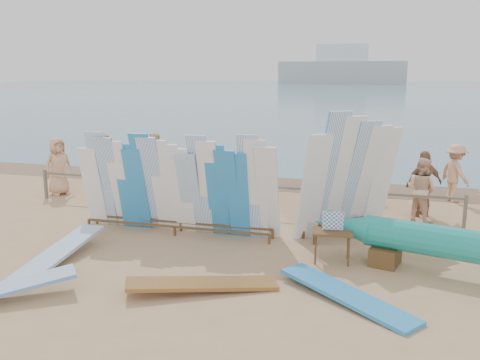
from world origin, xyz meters
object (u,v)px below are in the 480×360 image
(beachgoer_11, at_px, (106,156))
(beachgoer_0, at_px, (58,166))
(beachgoer_10, at_px, (424,184))
(beachgoer_8, at_px, (421,190))
(beachgoer_1, at_px, (102,159))
(beachgoer_6, at_px, (327,182))
(main_surfboard_rack, at_px, (177,188))
(flat_board_a, at_px, (59,261))
(vendor_table, at_px, (332,245))
(beach_chair_right, at_px, (261,195))
(beachgoer_5, at_px, (337,170))
(beachgoer_4, at_px, (257,172))
(side_surfboard_rack, at_px, (349,180))
(stroller, at_px, (349,196))
(flat_board_d, at_px, (346,301))
(flat_board_c, at_px, (203,290))
(beachgoer_7, at_px, (362,173))
(beach_chair_left, at_px, (221,194))
(beachgoer_9, at_px, (455,173))
(beachgoer_3, at_px, (257,162))
(beachgoer_2, at_px, (154,162))
(beachgoer_extra_1, at_px, (136,157))

(beachgoer_11, height_order, beachgoer_0, beachgoer_0)
(beachgoer_10, height_order, beachgoer_8, beachgoer_10)
(beachgoer_1, bearing_deg, beachgoer_6, -97.93)
(main_surfboard_rack, xyz_separation_m, flat_board_a, (-1.65, -2.42, -1.12))
(vendor_table, xyz_separation_m, beach_chair_right, (-2.55, 4.31, -0.12))
(vendor_table, relative_size, beach_chair_right, 1.30)
(main_surfboard_rack, relative_size, beachgoer_5, 2.74)
(beachgoer_1, bearing_deg, beachgoer_4, -90.27)
(main_surfboard_rack, xyz_separation_m, side_surfboard_rack, (3.94, 1.00, 0.23))
(beachgoer_0, bearing_deg, beachgoer_8, -60.94)
(stroller, distance_m, beachgoer_0, 9.09)
(flat_board_d, distance_m, beach_chair_right, 6.78)
(beachgoer_10, bearing_deg, flat_board_c, 26.37)
(beachgoer_6, distance_m, beachgoer_4, 2.65)
(vendor_table, height_order, beachgoer_1, beachgoer_1)
(beachgoer_5, bearing_deg, beachgoer_7, -137.15)
(main_surfboard_rack, distance_m, beach_chair_left, 3.26)
(beachgoer_4, xyz_separation_m, beachgoer_10, (4.84, -0.83, 0.08))
(beachgoer_0, bearing_deg, beachgoer_9, -49.35)
(main_surfboard_rack, bearing_deg, flat_board_d, -32.97)
(beach_chair_right, distance_m, beachgoer_9, 5.89)
(beach_chair_left, relative_size, beach_chair_right, 1.04)
(beachgoer_3, bearing_deg, flat_board_a, -147.10)
(beachgoer_8, bearing_deg, beachgoer_4, 20.41)
(stroller, xyz_separation_m, beachgoer_8, (1.84, -0.32, 0.38))
(side_surfboard_rack, bearing_deg, beachgoer_2, 110.91)
(beach_chair_left, bearing_deg, beachgoer_extra_1, 170.54)
(beachgoer_2, bearing_deg, flat_board_a, 79.21)
(flat_board_a, bearing_deg, beachgoer_3, 75.64)
(beachgoer_10, bearing_deg, beachgoer_6, -19.64)
(beach_chair_right, height_order, beachgoer_9, beachgoer_9)
(beachgoer_11, bearing_deg, beachgoer_0, -139.47)
(vendor_table, height_order, beachgoer_0, beachgoer_0)
(vendor_table, height_order, beachgoer_4, beachgoer_4)
(flat_board_a, height_order, beachgoer_4, beachgoer_4)
(beachgoer_9, bearing_deg, beachgoer_0, 70.25)
(beachgoer_7, bearing_deg, flat_board_d, -49.73)
(flat_board_d, xyz_separation_m, beachgoer_4, (-3.26, 6.74, 0.81))
(beachgoer_11, height_order, beachgoer_3, beachgoer_3)
(beachgoer_11, bearing_deg, beachgoer_6, -68.04)
(main_surfboard_rack, bearing_deg, side_surfboard_rack, 13.77)
(beach_chair_right, xyz_separation_m, beachgoer_10, (4.56, -0.18, 0.66))
(side_surfboard_rack, bearing_deg, beach_chair_right, 95.47)
(beachgoer_7, bearing_deg, beach_chair_right, -111.77)
(vendor_table, xyz_separation_m, flat_board_c, (-2.07, -2.06, -0.35))
(main_surfboard_rack, xyz_separation_m, beachgoer_9, (6.80, 5.21, -0.24))
(stroller, relative_size, beachgoer_10, 0.63)
(beachgoer_1, distance_m, beachgoer_8, 10.60)
(flat_board_a, xyz_separation_m, beachgoer_2, (-0.97, 6.65, 0.94))
(beachgoer_4, height_order, beachgoer_5, beachgoer_5)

